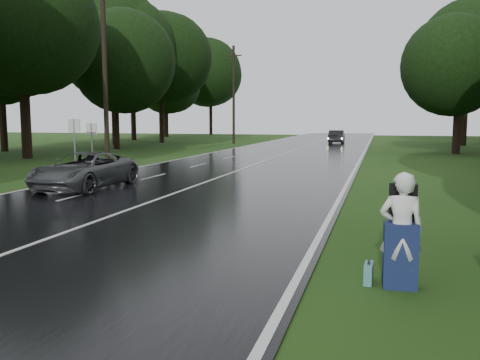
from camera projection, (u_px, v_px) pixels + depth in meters
The scene contains 15 objects.
road at pixel (249, 167), 28.18m from camera, with size 12.00×140.00×0.04m, color black.
lane_center at pixel (249, 166), 28.17m from camera, with size 0.12×140.00×0.01m, color silver.
grey_car at pixel (84, 170), 19.23m from camera, with size 2.29×4.97×1.38m, color #444749.
far_car at pixel (337, 137), 55.07m from camera, with size 1.52×4.37×1.44m, color black.
hitchhiker at pixel (401, 234), 7.97m from camera, with size 0.71×0.65×1.87m.
suitcase at pixel (369, 273), 8.28m from camera, with size 0.13×0.45×0.32m, color teal.
utility_pole_mid at pixel (108, 165), 29.82m from camera, with size 1.80×0.28×10.94m, color black, non-canonical shape.
utility_pole_far at pixel (234, 144), 55.26m from camera, with size 1.80×0.28×10.55m, color black, non-canonical shape.
road_sign_a at pixel (76, 175), 24.49m from camera, with size 0.65×0.10×2.69m, color white, non-canonical shape.
road_sign_b at pixel (93, 171), 25.93m from camera, with size 0.59×0.10×2.47m, color white, non-canonical shape.
tree_left_d at pixel (28, 158), 34.67m from camera, with size 10.36×10.36×16.19m, color black, non-canonical shape.
tree_left_e at pixel (117, 149), 45.61m from camera, with size 8.27×8.27×12.92m, color black, non-canonical shape.
tree_left_f at pixel (162, 143), 57.70m from camera, with size 11.09×11.09×17.34m, color black, non-canonical shape.
tree_right_e at pixel (456, 154), 39.11m from camera, with size 7.43×7.43×11.60m, color black, non-canonical shape.
tree_right_f at pixel (463, 145), 51.72m from camera, with size 10.31×10.31×16.11m, color black, non-canonical shape.
Camera 1 is at (7.07, -7.16, 2.68)m, focal length 37.62 mm.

